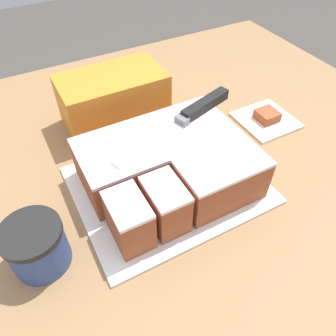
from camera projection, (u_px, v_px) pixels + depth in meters
ground_plane at (157, 332)px, 1.34m from camera, size 8.00×8.00×0.00m
countertop at (153, 281)px, 1.01m from camera, size 1.40×1.10×0.94m
cake_board at (168, 185)px, 0.66m from camera, size 0.36×0.29×0.01m
cake at (169, 166)px, 0.63m from camera, size 0.30×0.24×0.09m
knife at (195, 111)px, 0.66m from camera, size 0.29×0.11×0.02m
coffee_cup at (37, 246)px, 0.51m from camera, size 0.10×0.10×0.09m
paper_napkin at (266, 120)px, 0.80m from camera, size 0.13×0.13×0.01m
brownie at (267, 115)px, 0.79m from camera, size 0.05×0.05×0.02m
storage_box at (114, 99)px, 0.76m from camera, size 0.24×0.13×0.12m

